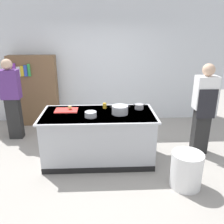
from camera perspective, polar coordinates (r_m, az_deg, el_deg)
name	(u,v)px	position (r m, az deg, el deg)	size (l,w,h in m)	color
ground_plane	(99,159)	(4.47, -3.15, -11.25)	(10.00, 10.00, 0.00)	#9E9991
back_wall	(98,62)	(5.98, -3.30, 12.05)	(6.40, 0.12, 3.00)	silver
counter_island	(99,136)	(4.25, -3.26, -5.86)	(1.98, 0.98, 0.90)	#B7BABF
cutting_board	(66,110)	(4.27, -11.01, 0.39)	(0.40, 0.28, 0.02)	red
onion	(70,108)	(4.26, -10.19, 1.07)	(0.07, 0.07, 0.07)	tan
stock_pot	(120,110)	(4.03, 1.94, 0.54)	(0.35, 0.28, 0.15)	#B7BABF
sauce_pan	(139,107)	(4.31, 6.59, 1.32)	(0.22, 0.16, 0.09)	#99999E
mixing_bowl	(91,114)	(3.91, -5.18, -0.58)	(0.20, 0.20, 0.09)	#B7BABF
juice_cup	(105,106)	(4.32, -1.80, 1.53)	(0.07, 0.07, 0.10)	yellow
trash_bin	(186,170)	(3.82, 17.57, -13.24)	(0.47, 0.47, 0.56)	white
person_chef	(204,108)	(4.64, 21.32, 0.98)	(0.38, 0.25, 1.72)	#272727
person_guest	(12,98)	(5.37, -23.14, 3.15)	(0.38, 0.24, 1.72)	#252525
bookshelf	(35,91)	(6.04, -18.28, 4.89)	(1.10, 0.31, 1.70)	brown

